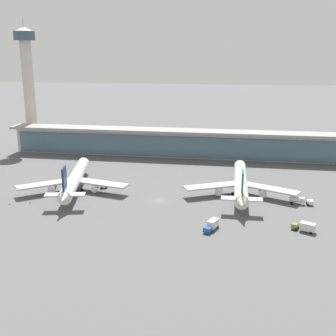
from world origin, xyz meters
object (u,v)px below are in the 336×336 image
(service_truck_mid_apron_blue, at_px, (212,225))
(safety_cone_alpha, at_px, (30,202))
(service_truck_by_tail_white, at_px, (300,200))
(airliner_left_stand, at_px, (75,179))
(control_tower, at_px, (28,79))
(safety_cone_bravo, at_px, (10,204))
(airliner_centre_stand, at_px, (241,183))
(service_truck_near_nose_white, at_px, (104,187))
(service_truck_under_wing_olive, at_px, (305,227))

(service_truck_mid_apron_blue, relative_size, safety_cone_alpha, 10.90)
(service_truck_by_tail_white, bearing_deg, airliner_left_stand, 178.59)
(airliner_left_stand, distance_m, control_tower, 100.89)
(safety_cone_alpha, relative_size, safety_cone_bravo, 1.00)
(airliner_left_stand, bearing_deg, service_truck_mid_apron_blue, -27.85)
(airliner_centre_stand, bearing_deg, service_truck_mid_apron_blue, -103.94)
(airliner_left_stand, xyz_separation_m, service_truck_near_nose_white, (10.74, 4.32, -4.06))
(service_truck_near_nose_white, distance_m, service_truck_under_wing_olive, 83.27)
(service_truck_under_wing_olive, bearing_deg, safety_cone_bravo, 175.83)
(service_truck_by_tail_white, relative_size, safety_cone_bravo, 12.39)
(service_truck_under_wing_olive, xyz_separation_m, service_truck_mid_apron_blue, (-29.45, -3.33, 0.00))
(service_truck_near_nose_white, relative_size, safety_cone_bravo, 4.75)
(service_truck_by_tail_white, relative_size, control_tower, 0.12)
(safety_cone_bravo, bearing_deg, control_tower, 111.57)
(airliner_centre_stand, xyz_separation_m, safety_cone_bravo, (-85.73, -25.85, -4.61))
(airliner_left_stand, relative_size, service_truck_mid_apron_blue, 7.65)
(safety_cone_bravo, bearing_deg, airliner_left_stand, 47.12)
(service_truck_near_nose_white, height_order, safety_cone_bravo, service_truck_near_nose_white)
(airliner_left_stand, bearing_deg, safety_cone_alpha, -123.78)
(airliner_left_stand, bearing_deg, service_truck_by_tail_white, -1.41)
(airliner_centre_stand, distance_m, control_tower, 146.28)
(control_tower, xyz_separation_m, safety_cone_alpha, (44.64, -93.17, -40.04))
(service_truck_by_tail_white, height_order, safety_cone_alpha, service_truck_by_tail_white)
(airliner_centre_stand, relative_size, service_truck_mid_apron_blue, 7.69)
(service_truck_mid_apron_blue, distance_m, safety_cone_bravo, 77.37)
(service_truck_by_tail_white, relative_size, safety_cone_alpha, 12.39)
(airliner_left_stand, distance_m, service_truck_mid_apron_blue, 65.97)
(airliner_left_stand, bearing_deg, service_truck_near_nose_white, 21.92)
(service_truck_near_nose_white, xyz_separation_m, service_truck_under_wing_olive, (76.97, -31.77, 0.82))
(service_truck_mid_apron_blue, bearing_deg, service_truck_under_wing_olive, 6.45)
(service_truck_under_wing_olive, relative_size, safety_cone_alpha, 10.82)
(airliner_centre_stand, relative_size, service_truck_under_wing_olive, 7.75)
(service_truck_mid_apron_blue, relative_size, control_tower, 0.10)
(airliner_left_stand, distance_m, airliner_centre_stand, 67.70)
(airliner_left_stand, height_order, service_truck_by_tail_white, airliner_left_stand)
(airliner_left_stand, xyz_separation_m, service_truck_mid_apron_blue, (58.26, -30.78, -3.24))
(airliner_left_stand, bearing_deg, service_truck_under_wing_olive, -17.38)
(airliner_centre_stand, bearing_deg, service_truck_near_nose_white, -178.16)
(safety_cone_alpha, bearing_deg, service_truck_under_wing_olive, -5.90)
(airliner_left_stand, bearing_deg, control_tower, 126.46)
(service_truck_near_nose_white, bearing_deg, service_truck_by_tail_white, -4.73)
(airliner_left_stand, relative_size, safety_cone_bravo, 83.35)
(airliner_left_stand, relative_size, safety_cone_alpha, 83.35)
(control_tower, bearing_deg, service_truck_by_tail_white, -28.23)
(airliner_left_stand, height_order, service_truck_under_wing_olive, airliner_left_stand)
(airliner_centre_stand, distance_m, service_truck_under_wing_olive, 39.37)
(airliner_left_stand, xyz_separation_m, service_truck_by_tail_white, (89.51, -2.20, -3.23))
(airliner_left_stand, xyz_separation_m, control_tower, (-56.13, 75.98, 35.42))
(service_truck_under_wing_olive, xyz_separation_m, safety_cone_bravo, (-106.01, 7.73, -1.37))
(service_truck_under_wing_olive, relative_size, safety_cone_bravo, 10.82)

